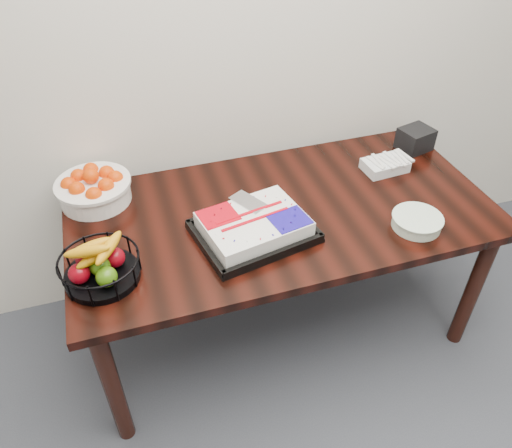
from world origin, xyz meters
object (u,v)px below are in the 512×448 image
object	(u,v)px
cake_tray	(254,227)
tangerine_bowl	(93,184)
plate_stack	(417,222)
fruit_basket	(100,266)
napkin_box	(415,139)
table	(282,224)

from	to	relation	value
cake_tray	tangerine_bowl	bearing A→B (deg)	143.79
cake_tray	plate_stack	xyz separation A→B (m)	(0.65, -0.15, -0.02)
cake_tray	fruit_basket	xyz separation A→B (m)	(-0.60, -0.06, 0.02)
fruit_basket	napkin_box	bearing A→B (deg)	16.02
tangerine_bowl	fruit_basket	xyz separation A→B (m)	(-0.01, -0.49, -0.02)
plate_stack	napkin_box	size ratio (longest dim) A/B	1.35
table	fruit_basket	distance (m)	0.80
table	tangerine_bowl	distance (m)	0.83
cake_tray	plate_stack	distance (m)	0.67
tangerine_bowl	plate_stack	world-z (taller)	tangerine_bowl
tangerine_bowl	fruit_basket	size ratio (longest dim) A/B	1.11
tangerine_bowl	napkin_box	size ratio (longest dim) A/B	2.11
table	fruit_basket	world-z (taller)	fruit_basket
fruit_basket	napkin_box	world-z (taller)	fruit_basket
tangerine_bowl	napkin_box	world-z (taller)	tangerine_bowl
fruit_basket	plate_stack	xyz separation A→B (m)	(1.24, -0.09, -0.04)
plate_stack	napkin_box	world-z (taller)	napkin_box
cake_tray	plate_stack	world-z (taller)	cake_tray
plate_stack	cake_tray	bearing A→B (deg)	166.62
tangerine_bowl	fruit_basket	bearing A→B (deg)	-91.38
fruit_basket	tangerine_bowl	bearing A→B (deg)	88.62
table	plate_stack	bearing A→B (deg)	-29.88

